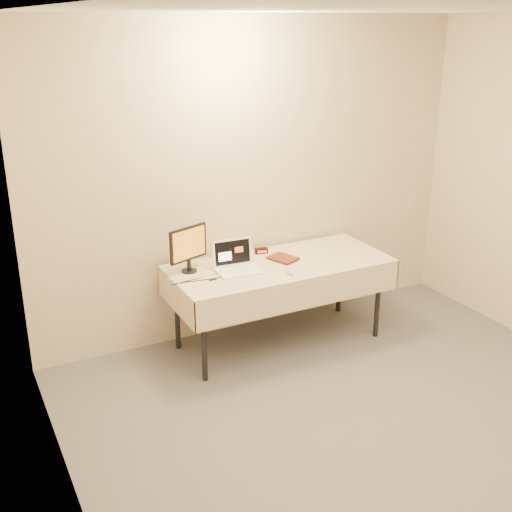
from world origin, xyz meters
name	(u,v)px	position (x,y,z in m)	size (l,w,h in m)	color
ground	(441,483)	(0.00, 0.00, 0.00)	(5.00, 5.00, 0.00)	#55555B
back_wall	(255,180)	(0.00, 2.50, 1.35)	(4.00, 0.10, 2.70)	beige
table	(280,270)	(0.00, 2.05, 0.68)	(1.86, 0.81, 0.74)	black
laptop	(236,263)	(-0.40, 2.06, 0.80)	(0.36, 0.29, 0.24)	white
monitor	(188,246)	(-0.75, 2.21, 0.96)	(0.35, 0.17, 0.38)	black
book	(276,249)	(-0.02, 2.07, 0.86)	(0.18, 0.02, 0.24)	#953A1B
alarm_clock	(261,251)	(-0.03, 2.32, 0.76)	(0.12, 0.06, 0.05)	black
clicker	(290,273)	(-0.05, 1.79, 0.75)	(0.05, 0.10, 0.02)	silver
paper_form	(318,259)	(0.33, 1.98, 0.74)	(0.10, 0.25, 0.00)	#B3E2B4
usb_dongle	(213,280)	(-0.65, 1.95, 0.74)	(0.06, 0.02, 0.01)	black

